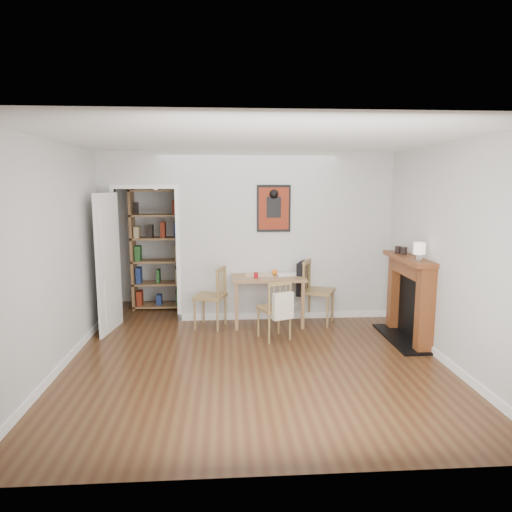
{
  "coord_description": "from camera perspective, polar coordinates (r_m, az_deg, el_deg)",
  "views": [
    {
      "loc": [
        -0.34,
        -5.63,
        2.12
      ],
      "look_at": [
        0.08,
        0.6,
        1.13
      ],
      "focal_mm": 32.0,
      "sensor_mm": 36.0,
      "label": 1
    }
  ],
  "objects": [
    {
      "name": "ceramic_jar_a",
      "position": [
        6.58,
        18.0,
        0.63
      ],
      "size": [
        0.09,
        0.09,
        0.11
      ],
      "primitive_type": "cylinder",
      "color": "black",
      "rests_on": "fireplace"
    },
    {
      "name": "ceramic_jar_b",
      "position": [
        6.67,
        17.32,
        0.75
      ],
      "size": [
        0.08,
        0.08,
        0.1
      ],
      "primitive_type": "cylinder",
      "color": "black",
      "rests_on": "fireplace"
    },
    {
      "name": "room_shell",
      "position": [
        7.04,
        -0.24,
        2.27
      ],
      "size": [
        5.2,
        5.2,
        5.2
      ],
      "color": "#B8B8B6",
      "rests_on": "ground"
    },
    {
      "name": "placemat",
      "position": [
        6.96,
        0.39,
        -2.39
      ],
      "size": [
        0.43,
        0.33,
        0.0
      ],
      "primitive_type": "cube",
      "rotation": [
        0.0,
        0.0,
        -0.06
      ],
      "color": "#C0B59E",
      "rests_on": "dining_table"
    },
    {
      "name": "notebook",
      "position": [
        7.0,
        3.95,
        -2.3
      ],
      "size": [
        0.34,
        0.27,
        0.02
      ],
      "primitive_type": "cube",
      "rotation": [
        0.0,
        0.0,
        0.11
      ],
      "color": "white",
      "rests_on": "dining_table"
    },
    {
      "name": "chair_left",
      "position": [
        6.83,
        -5.77,
        -5.14
      ],
      "size": [
        0.58,
        0.58,
        0.92
      ],
      "color": "#9C8149",
      "rests_on": "ground"
    },
    {
      "name": "mantel_lamp",
      "position": [
        6.1,
        19.75,
        0.78
      ],
      "size": [
        0.15,
        0.15,
        0.23
      ],
      "color": "silver",
      "rests_on": "fireplace"
    },
    {
      "name": "chair_right",
      "position": [
        7.07,
        7.62,
        -4.31
      ],
      "size": [
        0.69,
        0.64,
        0.97
      ],
      "color": "#9C8149",
      "rests_on": "ground"
    },
    {
      "name": "red_glass",
      "position": [
        6.74,
        0.0,
        -2.41
      ],
      "size": [
        0.07,
        0.07,
        0.09
      ],
      "primitive_type": "cylinder",
      "color": "maroon",
      "rests_on": "dining_table"
    },
    {
      "name": "orange_fruit",
      "position": [
        7.0,
        2.36,
        -2.02
      ],
      "size": [
        0.08,
        0.08,
        0.08
      ],
      "primitive_type": "sphere",
      "color": "orange",
      "rests_on": "dining_table"
    },
    {
      "name": "ground",
      "position": [
        6.03,
        -0.37,
        -11.6
      ],
      "size": [
        5.2,
        5.2,
        0.0
      ],
      "primitive_type": "plane",
      "color": "#4F3219",
      "rests_on": "ground"
    },
    {
      "name": "chair_front",
      "position": [
        6.31,
        2.34,
        -6.62
      ],
      "size": [
        0.54,
        0.57,
        0.84
      ],
      "color": "#9C8149",
      "rests_on": "ground"
    },
    {
      "name": "bookshelf",
      "position": [
        7.93,
        -12.2,
        0.77
      ],
      "size": [
        0.87,
        0.35,
        2.06
      ],
      "color": "#936744",
      "rests_on": "ground"
    },
    {
      "name": "fireplace",
      "position": [
        6.57,
        18.71,
        -4.74
      ],
      "size": [
        0.45,
        1.25,
        1.16
      ],
      "color": "brown",
      "rests_on": "ground"
    },
    {
      "name": "dining_table",
      "position": [
        6.92,
        1.51,
        -3.24
      ],
      "size": [
        1.09,
        0.7,
        0.75
      ],
      "color": "#936744",
      "rests_on": "ground"
    }
  ]
}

